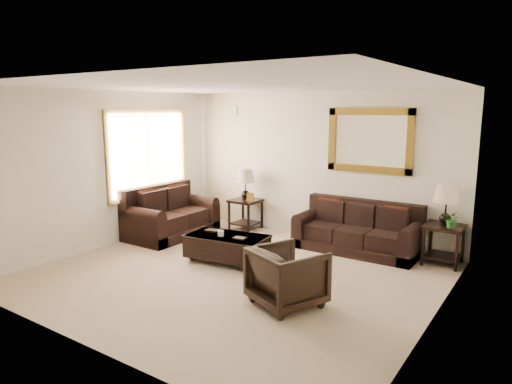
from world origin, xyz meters
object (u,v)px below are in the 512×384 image
Objects in this scene: sofa at (358,233)px; end_table_right at (445,213)px; coffee_table at (227,245)px; end_table_left at (246,190)px; armchair at (287,274)px; loveseat at (169,217)px.

end_table_right is at bearing 3.39° from sofa.
coffee_table is at bearing -147.92° from end_table_right.
end_table_left is 1.52× the size of armchair.
sofa is 2.45m from end_table_left.
end_table_left is at bearing 109.27° from coffee_table.
sofa is at bearing 41.28° from coffee_table.
sofa is 2.58m from armchair.
armchair is at bearing -115.16° from end_table_right.
loveseat reaches higher than coffee_table.
armchair is at bearing -36.10° from coffee_table.
armchair is (3.45, -1.47, 0.05)m from loveseat.
loveseat is 4.87m from end_table_right.
end_table_left is 3.68m from armchair.
end_table_right reaches higher than armchair.
end_table_right is 1.57× the size of armchair.
end_table_right is (3.76, -0.01, 0.03)m from end_table_left.
coffee_table is (0.91, -1.80, -0.53)m from end_table_left.
end_table_left reaches higher than coffee_table.
armchair is (1.60, -0.87, 0.13)m from coffee_table.
coffee_table is 1.68× the size of armchair.
sofa is at bearing -2.12° from end_table_left.
coffee_table is at bearing -63.13° from end_table_left.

